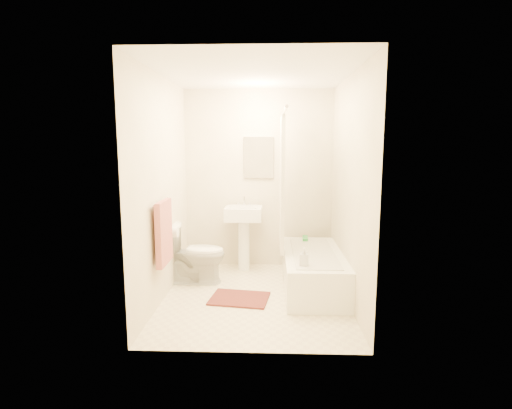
{
  "coord_description": "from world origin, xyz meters",
  "views": [
    {
      "loc": [
        0.17,
        -4.22,
        1.69
      ],
      "look_at": [
        0.0,
        0.25,
        1.0
      ],
      "focal_mm": 28.0,
      "sensor_mm": 36.0,
      "label": 1
    }
  ],
  "objects_px": {
    "sink": "(244,236)",
    "bathtub": "(313,270)",
    "toilet": "(195,254)",
    "soap_bottle": "(304,257)",
    "bath_mat": "(239,298)"
  },
  "relations": [
    {
      "from": "toilet",
      "to": "bathtub",
      "type": "distance_m",
      "value": 1.43
    },
    {
      "from": "sink",
      "to": "bath_mat",
      "type": "distance_m",
      "value": 1.13
    },
    {
      "from": "toilet",
      "to": "sink",
      "type": "xyz_separation_m",
      "value": [
        0.56,
        0.5,
        0.11
      ]
    },
    {
      "from": "soap_bottle",
      "to": "bathtub",
      "type": "bearing_deg",
      "value": 73.61
    },
    {
      "from": "bath_mat",
      "to": "soap_bottle",
      "type": "distance_m",
      "value": 0.87
    },
    {
      "from": "toilet",
      "to": "soap_bottle",
      "type": "distance_m",
      "value": 1.44
    },
    {
      "from": "toilet",
      "to": "bathtub",
      "type": "xyz_separation_m",
      "value": [
        1.42,
        -0.15,
        -0.14
      ]
    },
    {
      "from": "bathtub",
      "to": "toilet",
      "type": "bearing_deg",
      "value": 173.76
    },
    {
      "from": "bath_mat",
      "to": "soap_bottle",
      "type": "height_order",
      "value": "soap_bottle"
    },
    {
      "from": "bath_mat",
      "to": "sink",
      "type": "bearing_deg",
      "value": 91.21
    },
    {
      "from": "toilet",
      "to": "sink",
      "type": "height_order",
      "value": "sink"
    },
    {
      "from": "bath_mat",
      "to": "soap_bottle",
      "type": "bearing_deg",
      "value": -10.84
    },
    {
      "from": "toilet",
      "to": "bathtub",
      "type": "relative_size",
      "value": 0.48
    },
    {
      "from": "toilet",
      "to": "bathtub",
      "type": "height_order",
      "value": "toilet"
    },
    {
      "from": "sink",
      "to": "bathtub",
      "type": "height_order",
      "value": "sink"
    }
  ]
}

